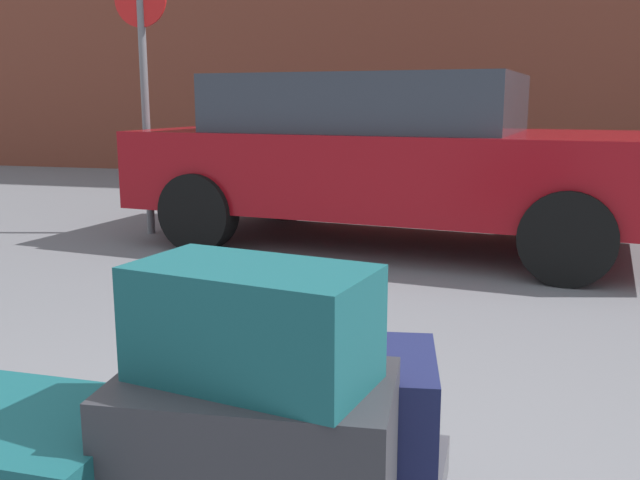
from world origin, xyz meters
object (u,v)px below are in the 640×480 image
(duffel_bag_charcoal_center, at_px, (255,457))
(parked_car, at_px, (390,155))
(no_parking_sign, at_px, (144,73))
(suitcase_teal_rear_left, at_px, (23,467))
(duffel_bag_teal_topmost_pile, at_px, (252,323))
(suitcase_navy_front_left, at_px, (331,408))

(duffel_bag_charcoal_center, height_order, parked_car, parked_car)
(parked_car, relative_size, no_parking_sign, 1.92)
(no_parking_sign, bearing_deg, parked_car, 1.71)
(duffel_bag_charcoal_center, distance_m, suitcase_teal_rear_left, 0.50)
(duffel_bag_teal_topmost_pile, height_order, parked_car, parked_car)
(suitcase_teal_rear_left, bearing_deg, no_parking_sign, 115.84)
(duffel_bag_charcoal_center, xyz_separation_m, no_parking_sign, (-2.68, 4.56, 0.94))
(duffel_bag_charcoal_center, distance_m, suitcase_navy_front_left, 0.33)
(duffel_bag_charcoal_center, relative_size, suitcase_teal_rear_left, 1.12)
(suitcase_navy_front_left, xyz_separation_m, no_parking_sign, (-2.76, 4.23, 0.97))
(no_parking_sign, bearing_deg, duffel_bag_charcoal_center, -59.51)
(suitcase_navy_front_left, distance_m, no_parking_sign, 5.15)
(suitcase_teal_rear_left, relative_size, no_parking_sign, 0.21)
(suitcase_navy_front_left, bearing_deg, duffel_bag_teal_topmost_pile, -112.01)
(suitcase_teal_rear_left, height_order, duffel_bag_teal_topmost_pile, duffel_bag_teal_topmost_pile)
(suitcase_teal_rear_left, xyz_separation_m, parked_car, (0.02, 4.70, 0.30))
(duffel_bag_teal_topmost_pile, bearing_deg, parked_car, 106.64)
(parked_car, xyz_separation_m, no_parking_sign, (-2.21, -0.07, 0.69))
(duffel_bag_charcoal_center, xyz_separation_m, suitcase_navy_front_left, (0.08, 0.32, -0.03))
(no_parking_sign, bearing_deg, duffel_bag_teal_topmost_pile, -59.51)
(suitcase_navy_front_left, bearing_deg, suitcase_teal_rear_left, -153.54)
(parked_car, distance_m, no_parking_sign, 2.32)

